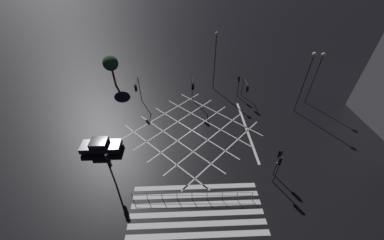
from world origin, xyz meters
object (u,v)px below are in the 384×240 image
(traffic_light_se_cross, at_px, (279,157))
(waiting_car, at_px, (101,145))
(traffic_light_sw_cross, at_px, (109,164))
(traffic_light_ne_main, at_px, (238,82))
(street_tree_near, at_px, (111,64))
(street_lamp_west, at_px, (308,72))
(traffic_light_median_north, at_px, (193,86))
(traffic_light_sw_main, at_px, (110,167))
(street_lamp_east, at_px, (318,68))
(traffic_light_ne_cross, at_px, (246,87))
(street_lamp_far, at_px, (215,53))
(traffic_light_nw_cross, at_px, (137,88))
(traffic_light_se_main, at_px, (278,165))

(traffic_light_se_cross, bearing_deg, waiting_car, 77.49)
(traffic_light_sw_cross, relative_size, traffic_light_ne_main, 1.20)
(street_tree_near, bearing_deg, street_lamp_west, -17.05)
(traffic_light_median_north, relative_size, traffic_light_ne_main, 1.24)
(traffic_light_ne_main, height_order, street_lamp_west, street_lamp_west)
(traffic_light_se_cross, bearing_deg, traffic_light_ne_main, 2.95)
(traffic_light_sw_main, height_order, traffic_light_se_cross, traffic_light_sw_main)
(street_lamp_east, xyz_separation_m, waiting_car, (-27.88, -8.77, -4.87))
(street_lamp_east, bearing_deg, traffic_light_ne_main, 168.37)
(traffic_light_ne_cross, distance_m, street_lamp_far, 6.82)
(traffic_light_sw_main, relative_size, street_tree_near, 0.70)
(traffic_light_ne_cross, height_order, traffic_light_nw_cross, traffic_light_nw_cross)
(traffic_light_se_cross, height_order, traffic_light_se_main, traffic_light_se_main)
(waiting_car, bearing_deg, street_lamp_west, 14.72)
(traffic_light_se_cross, xyz_separation_m, waiting_car, (-18.60, 4.13, -1.84))
(traffic_light_se_cross, bearing_deg, street_lamp_west, -31.89)
(traffic_light_sw_main, bearing_deg, traffic_light_ne_main, 46.10)
(street_lamp_west, bearing_deg, traffic_light_se_cross, -121.89)
(traffic_light_se_cross, distance_m, waiting_car, 19.14)
(traffic_light_ne_cross, distance_m, street_tree_near, 21.40)
(traffic_light_ne_main, distance_m, street_lamp_far, 5.56)
(traffic_light_nw_cross, distance_m, waiting_car, 9.69)
(traffic_light_sw_main, bearing_deg, traffic_light_median_north, 59.18)
(traffic_light_sw_main, relative_size, traffic_light_sw_cross, 0.86)
(traffic_light_ne_main, height_order, street_tree_near, street_tree_near)
(traffic_light_sw_main, relative_size, traffic_light_se_main, 0.98)
(traffic_light_ne_main, bearing_deg, traffic_light_se_main, 91.21)
(street_lamp_west, relative_size, waiting_car, 1.93)
(traffic_light_nw_cross, height_order, traffic_light_se_cross, traffic_light_nw_cross)
(traffic_light_sw_cross, bearing_deg, traffic_light_sw_main, -160.09)
(street_lamp_far, bearing_deg, traffic_light_sw_cross, -122.71)
(traffic_light_ne_cross, xyz_separation_m, traffic_light_se_main, (-0.50, -14.72, 0.27))
(traffic_light_ne_main, relative_size, traffic_light_se_main, 0.95)
(traffic_light_sw_cross, height_order, traffic_light_se_main, traffic_light_sw_cross)
(traffic_light_nw_cross, bearing_deg, traffic_light_ne_main, 97.52)
(street_lamp_west, distance_m, street_lamp_far, 12.81)
(traffic_light_se_cross, bearing_deg, traffic_light_nw_cross, 49.99)
(street_tree_near, bearing_deg, traffic_light_median_north, -26.30)
(traffic_light_nw_cross, bearing_deg, traffic_light_median_north, 88.45)
(traffic_light_ne_cross, height_order, traffic_light_ne_main, traffic_light_ne_main)
(traffic_light_ne_cross, xyz_separation_m, traffic_light_nw_cross, (-15.57, -0.69, 0.59))
(traffic_light_sw_cross, relative_size, traffic_light_se_main, 1.14)
(street_lamp_west, bearing_deg, traffic_light_ne_cross, 156.14)
(traffic_light_ne_cross, relative_size, traffic_light_ne_main, 0.91)
(traffic_light_sw_main, height_order, traffic_light_nw_cross, traffic_light_nw_cross)
(traffic_light_sw_main, bearing_deg, traffic_light_nw_cross, 88.74)
(traffic_light_nw_cross, bearing_deg, traffic_light_sw_main, -1.26)
(street_lamp_far, xyz_separation_m, waiting_car, (-14.43, -13.42, -5.44))
(waiting_car, bearing_deg, traffic_light_se_cross, -12.51)
(traffic_light_sw_main, relative_size, traffic_light_ne_cross, 1.13)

